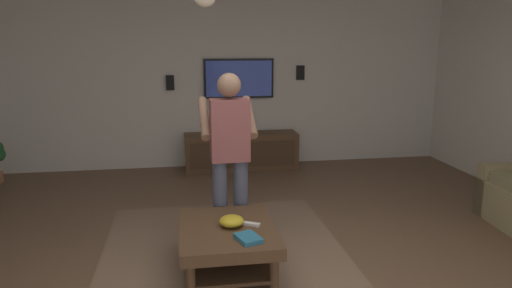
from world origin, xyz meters
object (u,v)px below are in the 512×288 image
Objects in this scene: media_console at (241,151)px; person_standing at (230,148)px; tv at (239,79)px; bowl at (232,221)px; remote_white at (251,224)px; vase_round at (240,127)px; book at (248,238)px; wall_speaker_right at (170,83)px; coffee_table at (227,239)px; wall_speaker_left at (300,73)px.

person_standing is at bearing -9.85° from media_console.
tv reaches higher than bowl.
remote_white is 3.21m from vase_round.
wall_speaker_right is (3.77, 0.63, 0.89)m from book.
coffee_table is 4.55× the size of book.
person_standing is (0.62, -0.09, 0.64)m from coffee_table.
wall_speaker_right is at bearing 8.68° from bowl.
wall_speaker_right reaches higher than coffee_table.
person_standing reaches higher than remote_white.
media_console is at bearing 112.56° from remote_white.
vase_round is (2.56, -0.42, -0.27)m from person_standing.
media_console is at bearing -9.61° from coffee_table.
wall_speaker_left reaches higher than vase_round.
coffee_table is 0.59× the size of media_console.
person_standing is 10.93× the size of remote_white.
book is 1.00× the size of wall_speaker_left.
tv reaches higher than coffee_table.
wall_speaker_right is at bearing 9.96° from person_standing.
media_console is at bearing 155.12° from book.
tv is at bearing -5.70° from vase_round.
bowl is (-3.21, 0.51, 0.17)m from media_console.
media_console is at bearing -11.46° from person_standing.
person_standing reaches higher than vase_round.
wall_speaker_right reaches higher than vase_round.
tv is 3.89m from book.
media_console is (3.22, -0.55, -0.02)m from coffee_table.
wall_speaker_left is (3.77, -1.38, 1.02)m from book.
book reaches higher than remote_white.
remote_white is at bearing -93.29° from bowl.
book is 4.14m from wall_speaker_left.
remote_white is 0.68× the size of wall_speaker_left.
person_standing is at bearing -5.08° from bowl.
coffee_table is 4.86× the size of bowl.
media_console reaches higher than coffee_table.
tv is 0.75m from vase_round.
person_standing is 7.96× the size of bowl.
wall_speaker_left is at bearing 141.72° from book.
wall_speaker_left is (3.48, -1.51, 1.14)m from coffee_table.
person_standing reaches higher than bowl.
vase_round is 1.00× the size of wall_speaker_right.
person_standing is at bearing -9.03° from tv.
media_console reaches higher than bowl.
vase_round is at bearing -8.56° from bowl.
wall_speaker_left reaches higher than media_console.
coffee_table is 6.67× the size of remote_white.
media_console is 7.73× the size of wall_speaker_left.
media_console is 8.25× the size of bowl.
bowl is at bearing -8.34° from tv.
bowl reaches higher than book.
person_standing reaches higher than coffee_table.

